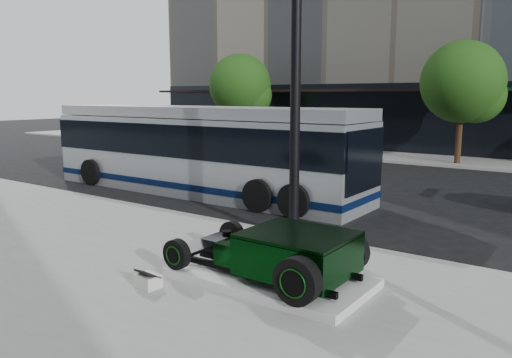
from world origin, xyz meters
The scene contains 8 objects.
ground centered at (0.00, 0.00, 0.00)m, with size 120.00×120.00×0.00m, color black.
sidewalk_far centered at (0.00, 14.00, 0.06)m, with size 70.00×4.00×0.12m, color gray.
street_trees centered at (1.15, 13.07, 3.77)m, with size 29.80×3.80×5.70m.
display_plinth centered at (2.34, -4.92, 0.20)m, with size 3.40×1.80×0.15m, color silver.
hot_rod centered at (2.67, -4.92, 0.70)m, with size 3.22×2.00×0.81m.
info_plaque centered at (0.83, -6.32, 0.24)m, with size 0.43×0.34×0.31m.
lamppost centered at (1.16, -2.20, 3.59)m, with size 0.41×0.41×7.50m.
transit_bus centered at (-4.51, 0.91, 1.49)m, with size 12.12×2.88×2.92m.
Camera 1 is at (6.92, -11.72, 3.29)m, focal length 35.00 mm.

